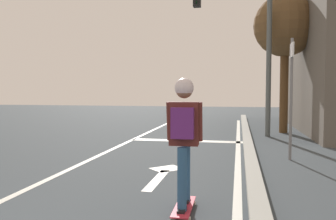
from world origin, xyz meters
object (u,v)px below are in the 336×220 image
Objects in this scene: skater at (184,127)px; traffic_signal_mast at (236,26)px; skateboard at (184,207)px; street_sign_post at (291,82)px; roadside_tree at (285,27)px.

traffic_signal_mast is (0.52, 7.48, 2.50)m from skater.
skateboard is 0.32× the size of street_sign_post.
roadside_tree is at bearing 75.85° from skateboard.
skateboard is at bearing -104.15° from roadside_tree.
street_sign_post reaches higher than skateboard.
skater is at bearing -93.95° from traffic_signal_mast.
street_sign_post is (1.72, 3.65, 0.62)m from skater.
skateboard is 0.53× the size of skater.
skateboard is 0.17× the size of roadside_tree.
street_sign_post is 0.54× the size of roadside_tree.
skater is 0.33× the size of roadside_tree.
traffic_signal_mast is at bearing 86.05° from skater.
skateboard is at bearing -93.97° from traffic_signal_mast.
skater is 7.90m from traffic_signal_mast.
skater is 9.26m from roadside_tree.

